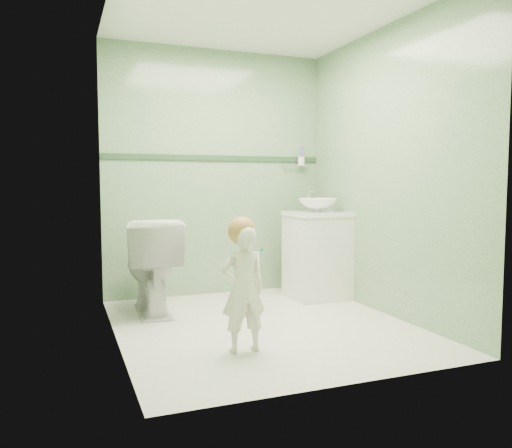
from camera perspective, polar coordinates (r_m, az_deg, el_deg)
name	(u,v)px	position (r m, az deg, el deg)	size (l,w,h in m)	color
ground	(263,325)	(4.02, 0.78, -11.31)	(2.50, 2.50, 0.00)	silver
room_shell	(263,170)	(3.87, 0.80, 6.05)	(2.50, 2.54, 2.40)	gray
trim_stripe	(216,158)	(5.04, -4.49, 7.41)	(2.20, 0.02, 0.05)	#29482B
vanity	(317,257)	(4.91, 6.87, -3.65)	(0.52, 0.50, 0.80)	white
counter	(317,214)	(4.87, 6.92, 1.13)	(0.54, 0.52, 0.04)	white
basin	(318,205)	(4.86, 6.93, 2.12)	(0.37, 0.37, 0.13)	white
faucet	(309,196)	(5.02, 5.95, 3.12)	(0.03, 0.13, 0.18)	silver
cup_holder	(301,161)	(5.31, 5.03, 7.05)	(0.26, 0.07, 0.21)	silver
toilet	(151,265)	(4.40, -11.69, -4.58)	(0.46, 0.80, 0.81)	white
toddler	(243,289)	(3.32, -1.45, -7.35)	(0.30, 0.20, 0.83)	silver
hair_cap	(242,231)	(3.29, -1.61, -0.77)	(0.18, 0.18, 0.18)	#B57C3C
teal_toothbrush	(261,252)	(3.19, 0.56, -3.12)	(0.11, 0.13, 0.08)	#02908A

